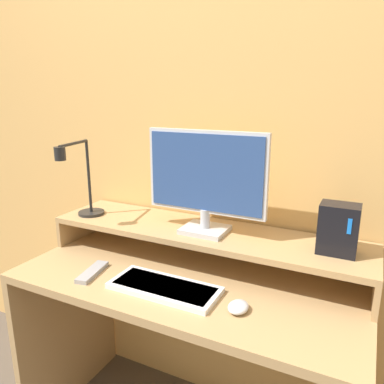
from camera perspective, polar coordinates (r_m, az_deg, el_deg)
name	(u,v)px	position (r m, az deg, el deg)	size (l,w,h in m)	color
wall_back	(223,129)	(1.52, 4.80, 9.61)	(6.00, 0.05, 2.50)	#E5AD60
desk	(187,329)	(1.49, -0.74, -20.14)	(1.24, 0.58, 0.75)	tan
monitor_shelf	(203,234)	(1.45, 1.76, -6.46)	(1.24, 0.30, 0.13)	tan
monitor	(206,179)	(1.36, 2.09, 2.05)	(0.46, 0.14, 0.38)	#BCBCC1
desk_lamp	(82,187)	(1.59, -16.46, 0.78)	(0.11, 0.26, 0.32)	black
router_dock	(338,229)	(1.30, 21.42, -5.26)	(0.12, 0.09, 0.17)	black
keyboard	(164,287)	(1.29, -4.23, -14.30)	(0.37, 0.16, 0.02)	white
mouse	(238,307)	(1.19, 7.06, -16.99)	(0.06, 0.08, 0.03)	silver
remote_control	(92,272)	(1.44, -14.95, -11.71)	(0.08, 0.17, 0.02)	#99999E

